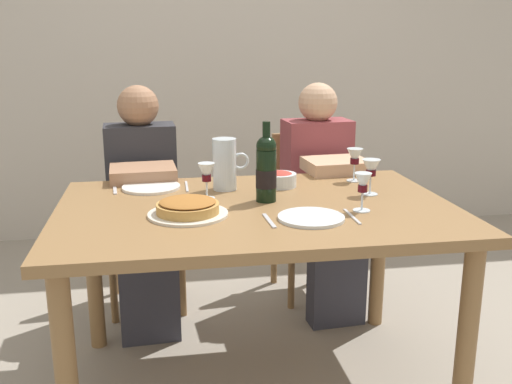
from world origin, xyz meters
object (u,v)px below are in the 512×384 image
(salad_bowl, at_px, (280,178))
(dinner_plate_left_setting, at_px, (311,218))
(baked_tart, at_px, (188,208))
(wine_glass_right_diner, at_px, (355,158))
(wine_glass_left_diner, at_px, (371,170))
(wine_bottle, at_px, (266,169))
(wine_glass_centre, at_px, (363,185))
(diner_left, at_px, (143,201))
(dining_table, at_px, (257,229))
(wine_glass_spare, at_px, (206,174))
(chair_right, at_px, (308,202))
(water_pitcher, at_px, (225,167))
(dinner_plate_right_setting, at_px, (151,187))
(chair_left, at_px, (143,211))
(diner_right, at_px, (323,192))

(salad_bowl, distance_m, dinner_plate_left_setting, 0.48)
(baked_tart, distance_m, dinner_plate_left_setting, 0.44)
(baked_tart, relative_size, wine_glass_right_diner, 1.97)
(wine_glass_left_diner, bearing_deg, wine_bottle, -176.62)
(salad_bowl, height_order, wine_glass_centre, wine_glass_centre)
(wine_glass_centre, bearing_deg, diner_left, 135.52)
(baked_tart, bearing_deg, dining_table, 17.89)
(dining_table, distance_m, dinner_plate_left_setting, 0.28)
(wine_glass_spare, distance_m, chair_right, 1.07)
(water_pitcher, distance_m, wine_glass_right_diner, 0.58)
(baked_tart, bearing_deg, wine_glass_spare, 67.96)
(dining_table, height_order, wine_glass_spare, wine_glass_spare)
(salad_bowl, xyz_separation_m, dinner_plate_right_setting, (-0.54, 0.05, -0.03))
(wine_glass_right_diner, bearing_deg, chair_left, 148.43)
(salad_bowl, xyz_separation_m, dinner_plate_left_setting, (0.01, -0.48, -0.03))
(wine_glass_spare, relative_size, dinner_plate_left_setting, 0.61)
(wine_glass_spare, bearing_deg, diner_left, 116.34)
(dining_table, xyz_separation_m, diner_right, (0.46, 0.68, -0.05))
(wine_glass_left_diner, height_order, chair_left, wine_glass_left_diner)
(wine_glass_centre, height_order, chair_right, wine_glass_centre)
(salad_bowl, xyz_separation_m, diner_left, (-0.59, 0.39, -0.18))
(water_pitcher, height_order, wine_glass_spare, water_pitcher)
(wine_bottle, height_order, dinner_plate_right_setting, wine_bottle)
(dinner_plate_left_setting, bearing_deg, water_pitcher, 118.06)
(water_pitcher, xyz_separation_m, wine_glass_spare, (-0.09, -0.14, 0.00))
(baked_tart, xyz_separation_m, wine_glass_right_diner, (0.76, 0.40, 0.08))
(wine_glass_centre, xyz_separation_m, chair_left, (-0.82, 1.03, -0.36))
(dining_table, distance_m, wine_bottle, 0.23)
(wine_glass_centre, height_order, chair_left, wine_glass_centre)
(wine_bottle, height_order, diner_left, diner_left)
(wine_glass_right_diner, xyz_separation_m, chair_right, (-0.05, 0.60, -0.37))
(wine_bottle, height_order, wine_glass_right_diner, wine_bottle)
(wine_bottle, xyz_separation_m, baked_tart, (-0.31, -0.14, -0.10))
(wine_glass_left_diner, xyz_separation_m, wine_glass_centre, (-0.11, -0.22, -0.01))
(water_pitcher, xyz_separation_m, diner_right, (0.55, 0.41, -0.24))
(chair_left, distance_m, diner_left, 0.26)
(salad_bowl, distance_m, dinner_plate_right_setting, 0.55)
(wine_glass_right_diner, height_order, dinner_plate_left_setting, wine_glass_right_diner)
(water_pitcher, xyz_separation_m, wine_glass_centre, (0.46, -0.40, 0.00))
(dining_table, distance_m, dinner_plate_right_setting, 0.53)
(water_pitcher, distance_m, wine_glass_spare, 0.16)
(wine_glass_left_diner, bearing_deg, wine_glass_right_diner, 87.18)
(wine_glass_left_diner, distance_m, chair_right, 0.91)
(dining_table, relative_size, water_pitcher, 6.95)
(dinner_plate_left_setting, relative_size, diner_left, 0.20)
(wine_glass_centre, relative_size, dinner_plate_right_setting, 0.59)
(wine_bottle, distance_m, wine_glass_right_diner, 0.52)
(wine_glass_centre, xyz_separation_m, dinner_plate_right_setting, (-0.77, 0.47, -0.09))
(water_pitcher, height_order, salad_bowl, water_pitcher)
(baked_tart, height_order, chair_right, chair_right)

